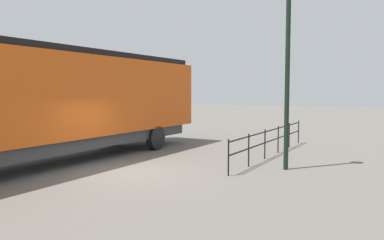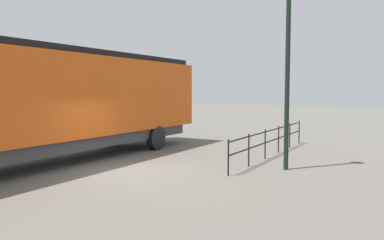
# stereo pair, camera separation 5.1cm
# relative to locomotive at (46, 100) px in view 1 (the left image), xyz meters

# --- Properties ---
(ground_plane) EXTENTS (120.00, 120.00, 0.00)m
(ground_plane) POSITION_rel_locomotive_xyz_m (3.38, 0.47, -2.38)
(ground_plane) COLOR #666059
(locomotive) EXTENTS (3.06, 16.91, 4.24)m
(locomotive) POSITION_rel_locomotive_xyz_m (0.00, 0.00, 0.00)
(locomotive) COLOR #D15114
(locomotive) RESTS_ON ground_plane
(lamp_post) EXTENTS (0.48, 0.48, 7.07)m
(lamp_post) POSITION_rel_locomotive_xyz_m (7.82, 3.43, 2.31)
(lamp_post) COLOR black
(lamp_post) RESTS_ON ground_plane
(platform_fence) EXTENTS (0.05, 8.88, 1.17)m
(platform_fence) POSITION_rel_locomotive_xyz_m (6.52, 5.95, -1.62)
(platform_fence) COLOR black
(platform_fence) RESTS_ON ground_plane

